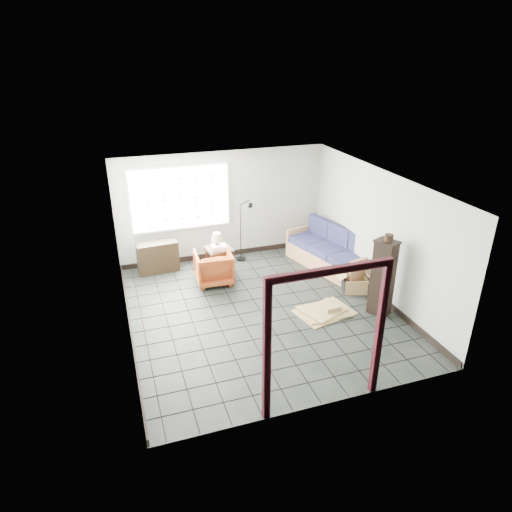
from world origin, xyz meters
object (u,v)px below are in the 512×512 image
object	(u,v)px
side_table	(219,253)
armchair	(214,266)
tall_shelf	(383,278)
futon_sofa	(332,253)

from	to	relation	value
side_table	armchair	bearing A→B (deg)	-119.18
armchair	tall_shelf	size ratio (longest dim) A/B	0.52
armchair	side_table	world-z (taller)	armchair
futon_sofa	tall_shelf	distance (m)	2.20
armchair	side_table	size ratio (longest dim) A/B	1.30
armchair	tall_shelf	xyz separation A→B (m)	(2.73, -2.28, 0.38)
armchair	side_table	distance (m)	0.50
futon_sofa	side_table	size ratio (longest dim) A/B	3.89
futon_sofa	armchair	size ratio (longest dim) A/B	2.99
futon_sofa	tall_shelf	xyz separation A→B (m)	(-0.07, -2.15, 0.42)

